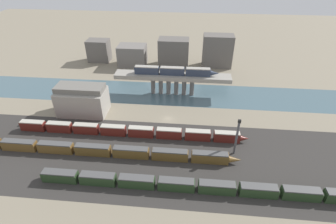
{
  "coord_description": "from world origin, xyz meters",
  "views": [
    {
      "loc": [
        8.57,
        -92.17,
        64.58
      ],
      "look_at": [
        0.0,
        -0.76,
        4.24
      ],
      "focal_mm": 28.0,
      "sensor_mm": 36.0,
      "label": 1
    }
  ],
  "objects_px": {
    "signal_tower": "(237,137)",
    "warehouse_building": "(82,100)",
    "train_yard_mid": "(97,150)",
    "train_yard_far": "(130,131)",
    "train_yard_near": "(201,186)",
    "train_on_bridge": "(175,71)"
  },
  "relations": [
    {
      "from": "signal_tower",
      "to": "train_on_bridge",
      "type": "bearing_deg",
      "value": 120.48
    },
    {
      "from": "train_yard_far",
      "to": "signal_tower",
      "type": "height_order",
      "value": "signal_tower"
    },
    {
      "from": "train_yard_far",
      "to": "train_on_bridge",
      "type": "bearing_deg",
      "value": 66.49
    },
    {
      "from": "train_yard_near",
      "to": "train_yard_far",
      "type": "height_order",
      "value": "train_yard_far"
    },
    {
      "from": "train_on_bridge",
      "to": "train_yard_far",
      "type": "height_order",
      "value": "train_on_bridge"
    },
    {
      "from": "train_yard_far",
      "to": "signal_tower",
      "type": "xyz_separation_m",
      "value": [
        39.67,
        -6.78,
        5.4
      ]
    },
    {
      "from": "train_yard_far",
      "to": "warehouse_building",
      "type": "height_order",
      "value": "warehouse_building"
    },
    {
      "from": "signal_tower",
      "to": "train_yard_near",
      "type": "bearing_deg",
      "value": -123.75
    },
    {
      "from": "train_yard_near",
      "to": "warehouse_building",
      "type": "distance_m",
      "value": 64.9
    },
    {
      "from": "train_on_bridge",
      "to": "train_yard_near",
      "type": "bearing_deg",
      "value": -78.27
    },
    {
      "from": "train_on_bridge",
      "to": "train_yard_mid",
      "type": "xyz_separation_m",
      "value": [
        -24.51,
        -46.79,
        -10.51
      ]
    },
    {
      "from": "train_on_bridge",
      "to": "train_yard_far",
      "type": "distance_m",
      "value": 39.42
    },
    {
      "from": "signal_tower",
      "to": "train_yard_mid",
      "type": "bearing_deg",
      "value": -173.99
    },
    {
      "from": "train_yard_far",
      "to": "signal_tower",
      "type": "relative_size",
      "value": 6.14
    },
    {
      "from": "warehouse_building",
      "to": "train_yard_mid",
      "type": "bearing_deg",
      "value": -61.26
    },
    {
      "from": "train_yard_near",
      "to": "warehouse_building",
      "type": "relative_size",
      "value": 4.88
    },
    {
      "from": "train_yard_near",
      "to": "train_yard_far",
      "type": "distance_m",
      "value": 37.14
    },
    {
      "from": "train_yard_mid",
      "to": "train_on_bridge",
      "type": "bearing_deg",
      "value": 62.35
    },
    {
      "from": "train_yard_near",
      "to": "train_yard_far",
      "type": "relative_size",
      "value": 1.12
    },
    {
      "from": "signal_tower",
      "to": "warehouse_building",
      "type": "bearing_deg",
      "value": 161.49
    },
    {
      "from": "train_yard_mid",
      "to": "train_yard_far",
      "type": "relative_size",
      "value": 1.11
    },
    {
      "from": "train_yard_mid",
      "to": "signal_tower",
      "type": "bearing_deg",
      "value": 6.01
    }
  ]
}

